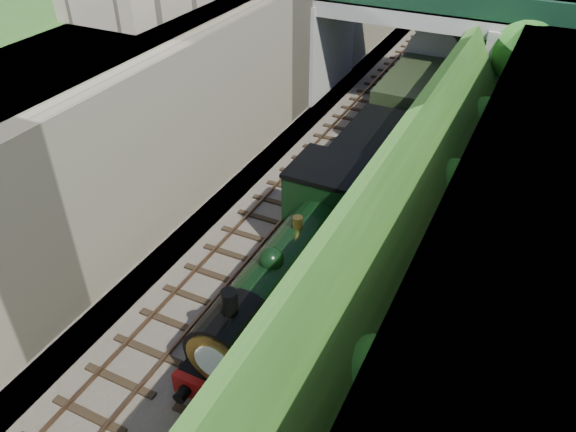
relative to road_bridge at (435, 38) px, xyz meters
The scene contains 12 objects.
ground 24.36m from the road_bridge, 92.25° to the right, with size 160.00×160.00×0.00m, color #1E4714.
trackbed 5.72m from the road_bridge, 103.28° to the right, with size 10.00×90.00×0.20m, color #473F38.
retaining_wall 7.61m from the road_bridge, 148.17° to the right, with size 1.00×90.00×7.00m, color #756B56.
street_plateau_left 10.73m from the road_bridge, 158.09° to the right, with size 6.00×90.00×7.00m, color #262628.
embankment_slope 4.77m from the road_bridge, 28.08° to the right, with size 4.13×90.88×6.36m.
track_left 6.27m from the road_bridge, 126.35° to the right, with size 2.50×90.00×0.20m.
track_right 5.54m from the road_bridge, 86.34° to the right, with size 2.50×90.00×0.20m.
road_bridge is the anchor object (origin of this frame).
tree 5.41m from the road_bridge, 22.42° to the right, with size 3.60×3.80×6.60m.
locomotive 18.18m from the road_bridge, 89.19° to the right, with size 3.10×10.23×3.83m.
tender 10.97m from the road_bridge, 88.63° to the right, with size 2.70×6.00×3.05m.
coach_front 2.80m from the road_bridge, 82.40° to the left, with size 2.90×18.00×3.70m.
Camera 1 is at (7.13, -6.68, 13.75)m, focal length 35.00 mm.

